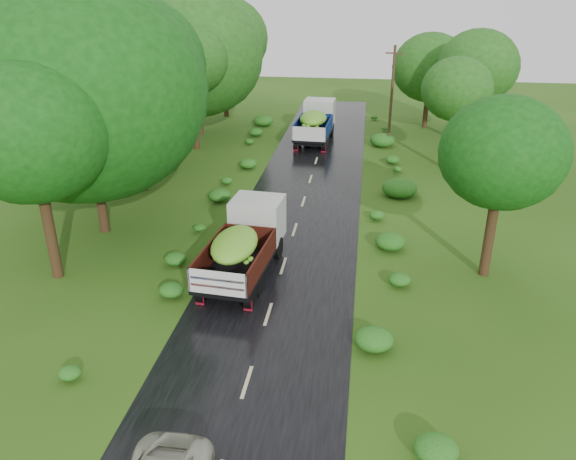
# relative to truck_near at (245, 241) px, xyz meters

# --- Properties ---
(ground) EXTENTS (120.00, 120.00, 0.00)m
(ground) POSITION_rel_truck_near_xyz_m (1.51, -7.15, -1.55)
(ground) COLOR #22450E
(ground) RESTS_ON ground
(road) EXTENTS (6.50, 80.00, 0.02)m
(road) POSITION_rel_truck_near_xyz_m (1.51, -2.15, -1.54)
(road) COLOR black
(road) RESTS_ON ground
(road_lines) EXTENTS (0.12, 69.60, 0.00)m
(road_lines) POSITION_rel_truck_near_xyz_m (1.51, -1.15, -1.52)
(road_lines) COLOR #BFB78C
(road_lines) RESTS_ON road
(truck_near) EXTENTS (2.85, 6.68, 2.73)m
(truck_near) POSITION_rel_truck_near_xyz_m (0.00, 0.00, 0.00)
(truck_near) COLOR black
(truck_near) RESTS_ON ground
(truck_far) EXTENTS (2.74, 6.96, 2.88)m
(truck_far) POSITION_rel_truck_near_xyz_m (0.98, 21.99, 0.08)
(truck_far) COLOR black
(truck_far) RESTS_ON ground
(utility_pole) EXTENTS (1.31, 0.24, 7.46)m
(utility_pole) POSITION_rel_truck_near_xyz_m (6.59, 20.99, 2.29)
(utility_pole) COLOR #382616
(utility_pole) RESTS_ON ground
(trees_left) EXTENTS (6.40, 34.82, 9.13)m
(trees_left) POSITION_rel_truck_near_xyz_m (-8.49, 14.01, 5.06)
(trees_left) COLOR black
(trees_left) RESTS_ON ground
(trees_right) EXTENTS (6.29, 29.87, 7.48)m
(trees_right) POSITION_rel_truck_near_xyz_m (10.84, 18.08, 3.82)
(trees_right) COLOR black
(trees_right) RESTS_ON ground
(shrubs) EXTENTS (11.90, 44.00, 0.70)m
(shrubs) POSITION_rel_truck_near_xyz_m (1.51, 6.85, -1.20)
(shrubs) COLOR #165814
(shrubs) RESTS_ON ground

